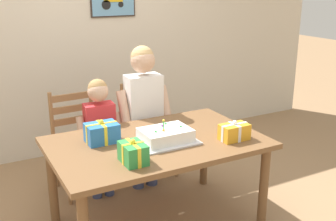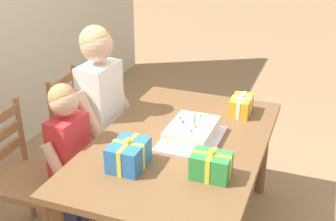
{
  "view_description": "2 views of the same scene",
  "coord_description": "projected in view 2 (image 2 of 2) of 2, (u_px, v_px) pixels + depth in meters",
  "views": [
    {
      "loc": [
        -1.27,
        -2.55,
        1.86
      ],
      "look_at": [
        0.11,
        0.02,
        0.94
      ],
      "focal_mm": 43.76,
      "sensor_mm": 36.0,
      "label": 1
    },
    {
      "loc": [
        -2.17,
        -0.74,
        1.96
      ],
      "look_at": [
        0.13,
        0.13,
        0.85
      ],
      "focal_mm": 46.16,
      "sensor_mm": 36.0,
      "label": 2
    }
  ],
  "objects": [
    {
      "name": "chair_left",
      "position": [
        28.0,
        178.0,
        2.69
      ],
      "size": [
        0.44,
        0.44,
        0.92
      ],
      "color": "#996B42",
      "rests_on": "ground"
    },
    {
      "name": "gift_box_beside_cake",
      "position": [
        241.0,
        106.0,
        2.93
      ],
      "size": [
        0.22,
        0.14,
        0.16
      ],
      "color": "gold",
      "rests_on": "dining_table"
    },
    {
      "name": "child_younger",
      "position": [
        69.0,
        149.0,
        2.64
      ],
      "size": [
        0.4,
        0.23,
        1.08
      ],
      "color": "#38426B",
      "rests_on": "ground"
    },
    {
      "name": "dining_table",
      "position": [
        180.0,
        153.0,
        2.63
      ],
      "size": [
        1.57,
        0.99,
        0.72
      ],
      "color": "brown",
      "rests_on": "ground"
    },
    {
      "name": "birthday_cake",
      "position": [
        192.0,
        133.0,
        2.6
      ],
      "size": [
        0.44,
        0.34,
        0.19
      ],
      "color": "silver",
      "rests_on": "dining_table"
    },
    {
      "name": "chair_right",
      "position": [
        85.0,
        131.0,
        3.28
      ],
      "size": [
        0.46,
        0.46,
        0.92
      ],
      "color": "#996B42",
      "rests_on": "ground"
    },
    {
      "name": "child_older",
      "position": [
        101.0,
        101.0,
        2.93
      ],
      "size": [
        0.49,
        0.28,
        1.33
      ],
      "color": "#38426B",
      "rests_on": "ground"
    },
    {
      "name": "gift_box_corner_small",
      "position": [
        211.0,
        166.0,
        2.22
      ],
      "size": [
        0.15,
        0.21,
        0.17
      ],
      "color": "#2D8E42",
      "rests_on": "dining_table"
    },
    {
      "name": "gift_box_red_large",
      "position": [
        129.0,
        155.0,
        2.31
      ],
      "size": [
        0.24,
        0.18,
        0.18
      ],
      "color": "#286BB7",
      "rests_on": "dining_table"
    }
  ]
}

